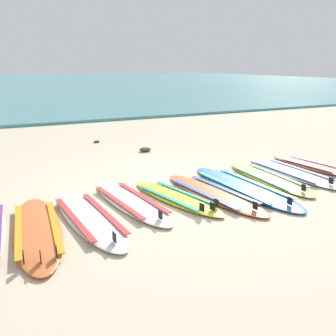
# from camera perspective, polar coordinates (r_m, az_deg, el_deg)

# --- Properties ---
(ground_plane) EXTENTS (80.00, 80.00, 0.00)m
(ground_plane) POSITION_cam_1_polar(r_m,az_deg,el_deg) (6.11, 1.82, -3.37)
(ground_plane) COLOR beige
(sea) EXTENTS (80.00, 60.00, 0.10)m
(sea) POSITION_cam_1_polar(r_m,az_deg,el_deg) (43.01, -22.92, 11.71)
(sea) COLOR teal
(sea) RESTS_ON ground
(surfboard_1) EXTENTS (0.77, 2.34, 0.18)m
(surfboard_1) POSITION_cam_1_polar(r_m,az_deg,el_deg) (4.89, -19.11, -8.76)
(surfboard_1) COLOR orange
(surfboard_1) RESTS_ON ground
(surfboard_2) EXTENTS (0.71, 2.28, 0.18)m
(surfboard_2) POSITION_cam_1_polar(r_m,az_deg,el_deg) (5.07, -11.78, -7.31)
(surfboard_2) COLOR silver
(surfboard_2) RESTS_ON ground
(surfboard_3) EXTENTS (0.77, 2.20, 0.18)m
(surfboard_3) POSITION_cam_1_polar(r_m,az_deg,el_deg) (5.55, -5.66, -5.04)
(surfboard_3) COLOR white
(surfboard_3) RESTS_ON ground
(surfboard_4) EXTENTS (0.90, 2.01, 0.18)m
(surfboard_4) POSITION_cam_1_polar(r_m,az_deg,el_deg) (5.69, 1.22, -4.44)
(surfboard_4) COLOR yellow
(surfboard_4) RESTS_ON ground
(surfboard_5) EXTENTS (0.82, 2.34, 0.18)m
(surfboard_5) POSITION_cam_1_polar(r_m,az_deg,el_deg) (5.90, 6.81, -3.80)
(surfboard_5) COLOR orange
(surfboard_5) RESTS_ON ground
(surfboard_6) EXTENTS (0.74, 2.61, 0.18)m
(surfboard_6) POSITION_cam_1_polar(r_m,az_deg,el_deg) (6.29, 11.25, -2.79)
(surfboard_6) COLOR #3875CC
(surfboard_6) RESTS_ON ground
(surfboard_7) EXTENTS (0.64, 2.20, 0.18)m
(surfboard_7) POSITION_cam_1_polar(r_m,az_deg,el_deg) (6.84, 14.87, -1.51)
(surfboard_7) COLOR yellow
(surfboard_7) RESTS_ON ground
(surfboard_8) EXTENTS (0.58, 2.28, 0.18)m
(surfboard_8) POSITION_cam_1_polar(r_m,az_deg,el_deg) (7.34, 18.10, -0.61)
(surfboard_8) COLOR white
(surfboard_8) RESTS_ON ground
(surfboard_9) EXTENTS (0.68, 1.97, 0.18)m
(surfboard_9) POSITION_cam_1_polar(r_m,az_deg,el_deg) (7.92, 20.95, 0.27)
(surfboard_9) COLOR orange
(surfboard_9) RESTS_ON ground
(seaweed_clump_near_shoreline) EXTENTS (0.16, 0.13, 0.06)m
(seaweed_clump_near_shoreline) POSITION_cam_1_polar(r_m,az_deg,el_deg) (9.96, -10.69, 3.93)
(seaweed_clump_near_shoreline) COLOR #4C4228
(seaweed_clump_near_shoreline) RESTS_ON ground
(seaweed_clump_mid_sand) EXTENTS (0.28, 0.22, 0.10)m
(seaweed_clump_mid_sand) POSITION_cam_1_polar(r_m,az_deg,el_deg) (8.80, -3.46, 2.80)
(seaweed_clump_mid_sand) COLOR #4C4228
(seaweed_clump_mid_sand) RESTS_ON ground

